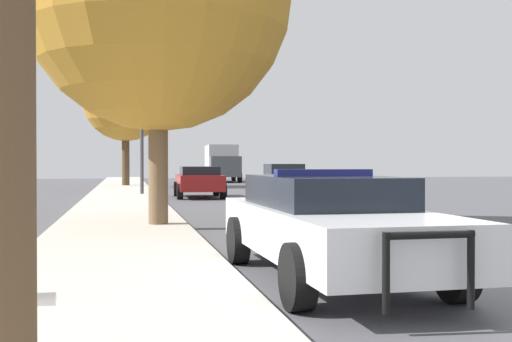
{
  "coord_description": "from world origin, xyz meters",
  "views": [
    {
      "loc": [
        -5.02,
        -6.85,
        1.52
      ],
      "look_at": [
        -0.91,
        13.12,
        1.25
      ],
      "focal_mm": 45.0,
      "sensor_mm": 36.0,
      "label": 1
    }
  ],
  "objects": [
    {
      "name": "traffic_light",
      "position": [
        -2.87,
        22.01,
        3.68
      ],
      "size": [
        3.52,
        0.35,
        5.03
      ],
      "color": "#424247",
      "rests_on": "sidewalk_left"
    },
    {
      "name": "car_background_midblock",
      "position": [
        -1.86,
        20.74,
        0.73
      ],
      "size": [
        2.13,
        4.37,
        1.35
      ],
      "rotation": [
        0.0,
        0.0,
        -0.03
      ],
      "color": "maroon",
      "rests_on": "ground_plane"
    },
    {
      "name": "tree_sidewalk_far",
      "position": [
        -4.94,
        32.96,
        5.4
      ],
      "size": [
        5.21,
        5.21,
        7.9
      ],
      "color": "#4C3823",
      "rests_on": "sidewalk_left"
    },
    {
      "name": "sidewalk_left",
      "position": [
        -5.1,
        0.0,
        0.07
      ],
      "size": [
        3.0,
        110.0,
        0.13
      ],
      "color": "#BCB7AD",
      "rests_on": "ground_plane"
    },
    {
      "name": "fire_hydrant",
      "position": [
        -5.82,
        -1.89,
        0.55
      ],
      "size": [
        0.59,
        0.26,
        0.79
      ],
      "color": "white",
      "rests_on": "sidewalk_left"
    },
    {
      "name": "box_truck",
      "position": [
        2.48,
        43.01,
        1.54
      ],
      "size": [
        2.74,
        6.72,
        2.89
      ],
      "rotation": [
        0.0,
        0.0,
        3.09
      ],
      "color": "#474C51",
      "rests_on": "ground_plane"
    },
    {
      "name": "police_car",
      "position": [
        -2.42,
        1.1,
        0.74
      ],
      "size": [
        2.11,
        5.24,
        1.43
      ],
      "rotation": [
        0.0,
        0.0,
        3.16
      ],
      "color": "white",
      "rests_on": "ground_plane"
    },
    {
      "name": "car_background_oncoming",
      "position": [
        1.91,
        20.63,
        0.76
      ],
      "size": [
        2.1,
        4.4,
        1.46
      ],
      "rotation": [
        0.0,
        0.0,
        3.08
      ],
      "color": "#B7B7BC",
      "rests_on": "ground_plane"
    }
  ]
}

